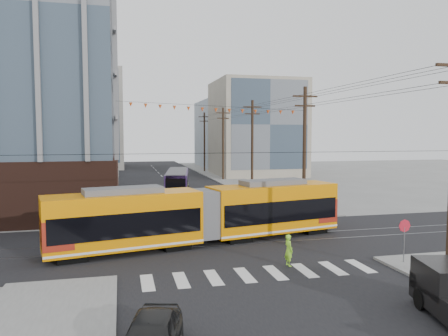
{
  "coord_description": "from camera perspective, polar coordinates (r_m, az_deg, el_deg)",
  "views": [
    {
      "loc": [
        -6.76,
        -23.43,
        7.03
      ],
      "look_at": [
        0.92,
        8.7,
        4.45
      ],
      "focal_mm": 35.0,
      "sensor_mm": 36.0,
      "label": 1
    }
  ],
  "objects": [
    {
      "name": "jersey_barrier",
      "position": [
        39.9,
        8.96,
        -5.11
      ],
      "size": [
        1.12,
        4.38,
        0.87
      ],
      "primitive_type": "cube",
      "rotation": [
        0.0,
        0.0,
        -0.03
      ],
      "color": "#5F5F5F",
      "rests_on": "ground"
    },
    {
      "name": "parked_car_grey",
      "position": [
        47.35,
        -12.18,
        -3.44
      ],
      "size": [
        2.38,
        4.52,
        1.21
      ],
      "primitive_type": "imported",
      "rotation": [
        0.0,
        0.0,
        3.05
      ],
      "color": "slate",
      "rests_on": "ground"
    },
    {
      "name": "pedestrian",
      "position": [
        23.88,
        8.44,
        -10.58
      ],
      "size": [
        0.48,
        0.67,
        1.71
      ],
      "primitive_type": "imported",
      "rotation": [
        0.0,
        0.0,
        1.69
      ],
      "color": "#8CDA2A",
      "rests_on": "ground"
    },
    {
      "name": "bg_bldg_ne_far",
      "position": [
        94.72,
        1.71,
        4.44
      ],
      "size": [
        16.0,
        16.0,
        14.0
      ],
      "primitive_type": "cube",
      "color": "#8C99A5",
      "rests_on": "ground"
    },
    {
      "name": "utility_pole_far",
      "position": [
        80.9,
        -2.58,
        3.37
      ],
      "size": [
        0.3,
        0.3,
        11.0
      ],
      "primitive_type": "cylinder",
      "color": "black",
      "rests_on": "ground"
    },
    {
      "name": "streetcar",
      "position": [
        28.17,
        -2.61,
        -6.09
      ],
      "size": [
        19.56,
        6.71,
        3.74
      ],
      "primitive_type": null,
      "rotation": [
        0.0,
        0.0,
        0.21
      ],
      "color": "orange",
      "rests_on": "ground"
    },
    {
      "name": "bg_bldg_nw_near",
      "position": [
        76.15,
        -21.28,
        5.64
      ],
      "size": [
        18.0,
        16.0,
        18.0
      ],
      "primitive_type": "cube",
      "color": "#8C99A5",
      "rests_on": "ground"
    },
    {
      "name": "parked_car_white",
      "position": [
        42.58,
        -11.18,
        -4.1
      ],
      "size": [
        2.96,
        5.5,
        1.51
      ],
      "primitive_type": "imported",
      "rotation": [
        0.0,
        0.0,
        3.31
      ],
      "color": "silver",
      "rests_on": "ground"
    },
    {
      "name": "ground",
      "position": [
        25.38,
        2.59,
        -11.62
      ],
      "size": [
        160.0,
        160.0,
        0.0
      ],
      "primitive_type": "plane",
      "color": "slate"
    },
    {
      "name": "city_bus",
      "position": [
        49.2,
        -6.11,
        -1.99
      ],
      "size": [
        4.04,
        10.98,
        3.05
      ],
      "primitive_type": null,
      "rotation": [
        0.0,
        0.0,
        -0.16
      ],
      "color": "#301B48",
      "rests_on": "ground"
    },
    {
      "name": "stop_sign",
      "position": [
        25.66,
        22.46,
        -9.11
      ],
      "size": [
        0.71,
        0.71,
        2.31
      ],
      "primitive_type": null,
      "rotation": [
        0.0,
        0.0,
        0.02
      ],
      "color": "#B51829",
      "rests_on": "ground"
    },
    {
      "name": "bg_bldg_ne_near",
      "position": [
        74.97,
        4.24,
        5.19
      ],
      "size": [
        14.0,
        14.0,
        16.0
      ],
      "primitive_type": "cube",
      "color": "gray",
      "rests_on": "ground"
    },
    {
      "name": "bg_bldg_nw_far",
      "position": [
        95.75,
        -17.88,
        6.02
      ],
      "size": [
        16.0,
        18.0,
        20.0
      ],
      "primitive_type": "cube",
      "color": "gray",
      "rests_on": "ground"
    },
    {
      "name": "parked_car_silver",
      "position": [
        38.98,
        -11.79,
        -4.94
      ],
      "size": [
        2.72,
        4.65,
        1.45
      ],
      "primitive_type": "imported",
      "rotation": [
        0.0,
        0.0,
        2.85
      ],
      "color": "#AAACAE",
      "rests_on": "ground"
    }
  ]
}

